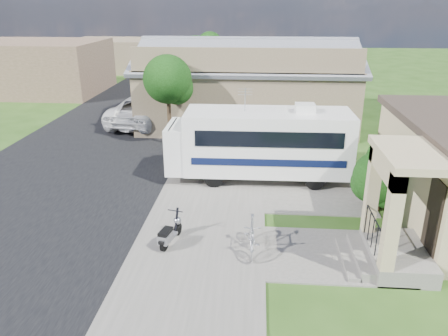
# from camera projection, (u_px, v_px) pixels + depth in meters

# --- Properties ---
(ground) EXTENTS (120.00, 120.00, 0.00)m
(ground) POSITION_uv_depth(u_px,v_px,m) (233.00, 234.00, 13.96)
(ground) COLOR #234412
(street_slab) EXTENTS (9.00, 80.00, 0.02)m
(street_slab) POSITION_uv_depth(u_px,v_px,m) (107.00, 137.00, 23.81)
(street_slab) COLOR black
(street_slab) RESTS_ON ground
(sidewalk_slab) EXTENTS (4.00, 80.00, 0.06)m
(sidewalk_slab) POSITION_uv_depth(u_px,v_px,m) (226.00, 140.00, 23.32)
(sidewalk_slab) COLOR #5E5B54
(sidewalk_slab) RESTS_ON ground
(driveway_slab) EXTENTS (7.00, 6.00, 0.05)m
(driveway_slab) POSITION_uv_depth(u_px,v_px,m) (276.00, 181.00, 18.02)
(driveway_slab) COLOR #5E5B54
(driveway_slab) RESTS_ON ground
(walk_slab) EXTENTS (4.00, 3.00, 0.05)m
(walk_slab) POSITION_uv_depth(u_px,v_px,m) (333.00, 255.00, 12.80)
(walk_slab) COLOR #5E5B54
(walk_slab) RESTS_ON ground
(warehouse) EXTENTS (12.50, 8.40, 5.04)m
(warehouse) POSITION_uv_depth(u_px,v_px,m) (247.00, 89.00, 26.24)
(warehouse) COLOR brown
(warehouse) RESTS_ON ground
(distant_bldg_far) EXTENTS (10.00, 8.00, 4.00)m
(distant_bldg_far) POSITION_uv_depth(u_px,v_px,m) (38.00, 67.00, 34.96)
(distant_bldg_far) COLOR brown
(distant_bldg_far) RESTS_ON ground
(distant_bldg_near) EXTENTS (8.00, 7.00, 3.20)m
(distant_bldg_near) POSITION_uv_depth(u_px,v_px,m) (111.00, 55.00, 46.12)
(distant_bldg_near) COLOR brown
(distant_bldg_near) RESTS_ON ground
(street_tree_a) EXTENTS (2.44, 2.40, 4.58)m
(street_tree_a) POSITION_uv_depth(u_px,v_px,m) (170.00, 82.00, 21.48)
(street_tree_a) COLOR #2F2215
(street_tree_a) RESTS_ON ground
(street_tree_b) EXTENTS (2.44, 2.40, 4.73)m
(street_tree_b) POSITION_uv_depth(u_px,v_px,m) (197.00, 55.00, 30.73)
(street_tree_b) COLOR #2F2215
(street_tree_b) RESTS_ON ground
(street_tree_c) EXTENTS (2.44, 2.40, 4.42)m
(street_tree_c) POSITION_uv_depth(u_px,v_px,m) (211.00, 47.00, 39.21)
(street_tree_c) COLOR #2F2215
(street_tree_c) RESTS_ON ground
(motorhome) EXTENTS (7.41, 2.51, 3.78)m
(motorhome) POSITION_uv_depth(u_px,v_px,m) (261.00, 142.00, 17.71)
(motorhome) COLOR white
(motorhome) RESTS_ON ground
(shrub) EXTENTS (2.17, 2.07, 2.66)m
(shrub) POSITION_uv_depth(u_px,v_px,m) (383.00, 175.00, 15.07)
(shrub) COLOR #2F2215
(shrub) RESTS_ON ground
(scooter) EXTENTS (0.63, 1.41, 0.93)m
(scooter) POSITION_uv_depth(u_px,v_px,m) (170.00, 233.00, 13.16)
(scooter) COLOR black
(scooter) RESTS_ON ground
(bicycle) EXTENTS (0.53, 1.76, 1.05)m
(bicycle) POSITION_uv_depth(u_px,v_px,m) (252.00, 237.00, 12.76)
(bicycle) COLOR #A2A2A9
(bicycle) RESTS_ON ground
(pickup_truck) EXTENTS (4.09, 6.88, 1.79)m
(pickup_truck) POSITION_uv_depth(u_px,v_px,m) (148.00, 109.00, 26.17)
(pickup_truck) COLOR silver
(pickup_truck) RESTS_ON ground
(van) EXTENTS (3.29, 6.04, 1.66)m
(van) POSITION_uv_depth(u_px,v_px,m) (160.00, 87.00, 32.98)
(van) COLOR silver
(van) RESTS_ON ground
(garden_hose) EXTENTS (0.41, 0.41, 0.19)m
(garden_hose) POSITION_uv_depth(u_px,v_px,m) (356.00, 246.00, 13.11)
(garden_hose) COLOR #156A25
(garden_hose) RESTS_ON ground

